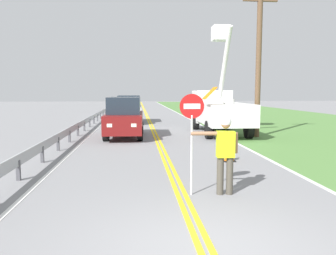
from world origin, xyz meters
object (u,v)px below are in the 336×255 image
(utility_bucket_truck, at_px, (218,108))
(oncoming_suv_second, at_px, (129,109))
(flagger_worker, at_px, (225,150))
(oncoming_suv_nearest, at_px, (125,117))
(utility_pole_near, at_px, (259,60))
(traffic_cone_lead, at_px, (229,151))
(stop_sign_paddle, at_px, (192,121))

(utility_bucket_truck, bearing_deg, oncoming_suv_second, 127.20)
(utility_bucket_truck, height_order, oncoming_suv_second, utility_bucket_truck)
(flagger_worker, relative_size, oncoming_suv_nearest, 0.39)
(utility_bucket_truck, xyz_separation_m, utility_pole_near, (1.61, -1.93, 2.56))
(traffic_cone_lead, bearing_deg, utility_pole_near, 62.00)
(flagger_worker, height_order, oncoming_suv_nearest, oncoming_suv_nearest)
(oncoming_suv_second, xyz_separation_m, utility_pole_near, (6.89, -8.89, 2.93))
(traffic_cone_lead, bearing_deg, stop_sign_paddle, -118.01)
(oncoming_suv_second, bearing_deg, flagger_worker, -82.08)
(stop_sign_paddle, xyz_separation_m, utility_bucket_truck, (3.48, 11.50, -0.28))
(flagger_worker, relative_size, oncoming_suv_second, 0.39)
(flagger_worker, xyz_separation_m, stop_sign_paddle, (-0.77, 0.04, 0.66))
(utility_bucket_truck, height_order, utility_pole_near, utility_pole_near)
(oncoming_suv_nearest, height_order, utility_pole_near, utility_pole_near)
(utility_pole_near, bearing_deg, oncoming_suv_nearest, 175.67)
(utility_bucket_truck, bearing_deg, utility_pole_near, -50.07)
(flagger_worker, relative_size, utility_bucket_truck, 0.27)
(stop_sign_paddle, relative_size, utility_pole_near, 0.31)
(stop_sign_paddle, distance_m, utility_bucket_truck, 12.02)
(oncoming_suv_second, bearing_deg, utility_pole_near, -52.19)
(stop_sign_paddle, xyz_separation_m, oncoming_suv_nearest, (-1.87, 10.10, -0.65))
(flagger_worker, distance_m, utility_pole_near, 10.94)
(utility_bucket_truck, xyz_separation_m, traffic_cone_lead, (-1.57, -7.91, -1.10))
(oncoming_suv_second, height_order, traffic_cone_lead, oncoming_suv_second)
(stop_sign_paddle, relative_size, utility_bucket_truck, 0.34)
(flagger_worker, height_order, utility_pole_near, utility_pole_near)
(oncoming_suv_second, distance_m, traffic_cone_lead, 15.35)
(oncoming_suv_second, bearing_deg, utility_bucket_truck, -52.80)
(utility_pole_near, bearing_deg, traffic_cone_lead, -118.00)
(utility_bucket_truck, distance_m, oncoming_suv_second, 8.74)
(utility_pole_near, bearing_deg, flagger_worker, -114.21)
(flagger_worker, relative_size, utility_pole_near, 0.24)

